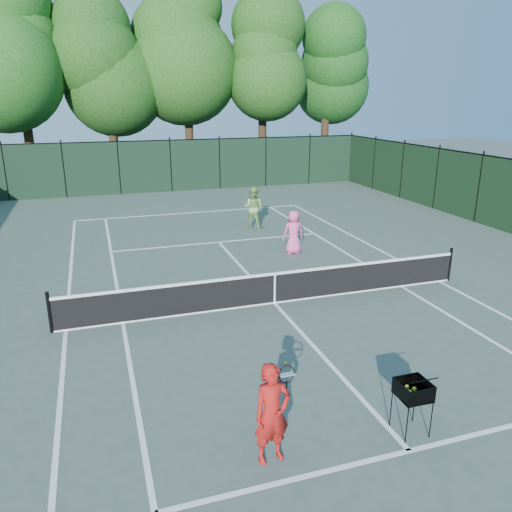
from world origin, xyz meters
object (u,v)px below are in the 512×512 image
object	(u,v)px
coach	(272,413)
player_green	(253,207)
player_pink	(293,232)
loose_ball_midcourt	(286,363)
ball_hopper	(413,390)

from	to	relation	value
coach	player_green	size ratio (longest dim) A/B	0.93
player_pink	loose_ball_midcourt	distance (m)	8.07
ball_hopper	loose_ball_midcourt	size ratio (longest dim) A/B	14.43
coach	ball_hopper	bearing A→B (deg)	-10.25
ball_hopper	player_green	bearing A→B (deg)	85.43
player_pink	player_green	distance (m)	3.99
coach	player_pink	size ratio (longest dim) A/B	1.05
ball_hopper	loose_ball_midcourt	xyz separation A→B (m)	(-1.20, 2.76, -0.79)
coach	player_pink	bearing A→B (deg)	58.31
player_green	loose_ball_midcourt	world-z (taller)	player_green
player_pink	player_green	size ratio (longest dim) A/B	0.89
coach	player_pink	world-z (taller)	coach
player_green	ball_hopper	world-z (taller)	player_green
player_pink	player_green	world-z (taller)	player_green
coach	ball_hopper	distance (m)	2.48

